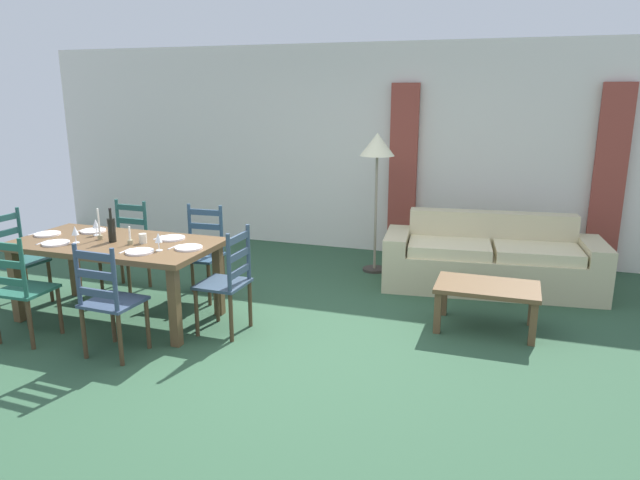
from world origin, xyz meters
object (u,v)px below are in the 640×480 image
at_px(couch, 491,262).
at_px(dining_chair_head_west, 16,259).
at_px(dining_chair_near_right, 109,301).
at_px(dining_chair_head_east, 228,281).
at_px(wine_glass_far_left, 96,224).
at_px(wine_glass_near_left, 75,231).
at_px(coffee_cup_primary, 143,238).
at_px(dining_chair_near_left, 20,289).
at_px(wine_glass_near_right, 158,238).
at_px(coffee_table, 487,292).
at_px(dining_chair_far_right, 201,253).
at_px(dining_chair_far_left, 126,246).
at_px(dining_table, 116,251).
at_px(standing_lamp, 377,153).
at_px(wine_bottle, 112,229).

bearing_deg(couch, dining_chair_head_west, -155.10).
height_order(dining_chair_near_right, dining_chair_head_east, same).
xyz_separation_m(dining_chair_head_east, wine_glass_far_left, (-1.46, 0.11, 0.38)).
bearing_deg(wine_glass_near_left, coffee_cup_primary, 17.67).
bearing_deg(couch, dining_chair_near_left, -143.37).
distance_m(dining_chair_near_right, couch, 3.95).
height_order(wine_glass_near_right, coffee_table, wine_glass_near_right).
height_order(dining_chair_near_right, wine_glass_far_left, dining_chair_near_right).
bearing_deg(wine_glass_near_right, dining_chair_far_right, 97.80).
relative_size(dining_chair_far_right, dining_chair_head_west, 1.00).
height_order(dining_chair_far_left, dining_chair_head_west, same).
distance_m(dining_table, dining_chair_far_right, 0.91).
height_order(dining_table, dining_chair_far_left, dining_chair_far_left).
bearing_deg(dining_chair_head_east, dining_table, -178.65).
height_order(dining_chair_far_left, dining_chair_head_east, same).
xyz_separation_m(dining_chair_near_left, couch, (3.72, 2.76, -0.19)).
xyz_separation_m(couch, coffee_table, (0.02, -1.22, 0.06)).
bearing_deg(dining_chair_head_west, dining_chair_far_right, 26.04).
bearing_deg(dining_chair_near_left, wine_glass_near_left, 76.65).
distance_m(dining_table, standing_lamp, 3.05).
relative_size(wine_glass_far_left, couch, 0.07).
height_order(dining_chair_near_left, dining_chair_head_west, same).
bearing_deg(coffee_cup_primary, dining_table, -173.87).
bearing_deg(dining_chair_far_right, couch, 24.23).
bearing_deg(coffee_cup_primary, wine_bottle, -171.45).
distance_m(wine_glass_near_left, coffee_table, 3.78).
xyz_separation_m(wine_glass_near_left, couch, (3.59, 2.20, -0.57)).
distance_m(dining_chair_near_right, dining_chair_far_right, 1.49).
distance_m(dining_chair_head_west, wine_bottle, 1.24).
distance_m(dining_chair_far_left, wine_glass_near_left, 0.98).
relative_size(dining_table, wine_glass_near_left, 11.80).
xyz_separation_m(wine_glass_far_left, standing_lamp, (2.26, 2.10, 0.55)).
bearing_deg(wine_glass_near_left, dining_chair_head_west, 171.69).
bearing_deg(coffee_table, dining_chair_near_right, -151.38).
xyz_separation_m(dining_chair_near_left, dining_chair_far_right, (0.88, 1.49, 0.00)).
relative_size(dining_chair_far_right, wine_bottle, 3.04).
relative_size(dining_chair_far_right, wine_glass_near_left, 5.96).
bearing_deg(couch, standing_lamp, 172.16).
xyz_separation_m(dining_chair_near_right, dining_chair_far_right, (-0.02, 1.49, 0.00)).
bearing_deg(dining_chair_near_left, wine_bottle, 58.94).
relative_size(dining_table, dining_chair_near_left, 1.98).
bearing_deg(standing_lamp, dining_chair_near_right, -116.53).
relative_size(dining_chair_far_left, wine_glass_near_right, 5.96).
bearing_deg(dining_chair_head_east, wine_glass_far_left, 175.67).
bearing_deg(dining_chair_far_right, wine_glass_near_right, -82.20).
height_order(wine_glass_near_right, coffee_cup_primary, wine_glass_near_right).
height_order(wine_glass_near_left, standing_lamp, standing_lamp).
distance_m(wine_bottle, wine_glass_near_right, 0.60).
height_order(dining_chair_near_left, dining_chair_near_right, same).
bearing_deg(dining_table, standing_lamp, 49.02).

